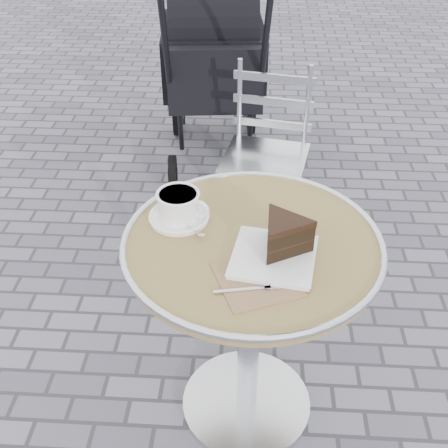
# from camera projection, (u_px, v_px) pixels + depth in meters

# --- Properties ---
(ground) EXTENTS (80.00, 80.00, 0.00)m
(ground) POSITION_uv_depth(u_px,v_px,m) (246.00, 405.00, 1.96)
(ground) COLOR slate
(ground) RESTS_ON ground
(cafe_table) EXTENTS (0.72, 0.72, 0.74)m
(cafe_table) POSITION_uv_depth(u_px,v_px,m) (251.00, 285.00, 1.62)
(cafe_table) COLOR silver
(cafe_table) RESTS_ON ground
(cappuccino_set) EXTENTS (0.18, 0.18, 0.09)m
(cappuccino_set) POSITION_uv_depth(u_px,v_px,m) (179.00, 208.00, 1.58)
(cappuccino_set) COLOR white
(cappuccino_set) RESTS_ON cafe_table
(cake_plate_set) EXTENTS (0.29, 0.32, 0.11)m
(cake_plate_set) POSITION_uv_depth(u_px,v_px,m) (281.00, 240.00, 1.44)
(cake_plate_set) COLOR #8F694E
(cake_plate_set) RESTS_ON cafe_table
(bistro_chair) EXTENTS (0.42, 0.42, 0.81)m
(bistro_chair) POSITION_uv_depth(u_px,v_px,m) (269.00, 134.00, 2.52)
(bistro_chair) COLOR silver
(bistro_chair) RESTS_ON ground
(baby_stroller) EXTENTS (0.60, 1.15, 1.15)m
(baby_stroller) POSITION_uv_depth(u_px,v_px,m) (214.00, 70.00, 3.09)
(baby_stroller) COLOR black
(baby_stroller) RESTS_ON ground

